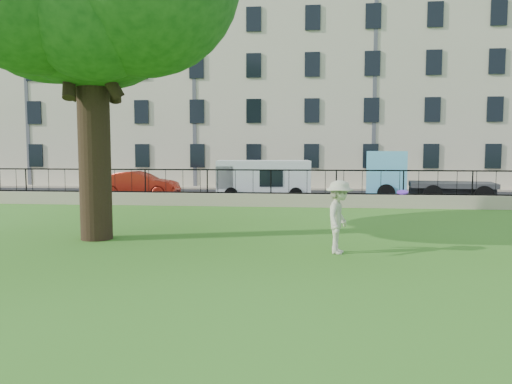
# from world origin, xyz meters

# --- Properties ---
(ground) EXTENTS (120.00, 120.00, 0.00)m
(ground) POSITION_xyz_m (0.00, 0.00, 0.00)
(ground) COLOR #346B19
(ground) RESTS_ON ground
(retaining_wall) EXTENTS (50.00, 0.40, 0.60)m
(retaining_wall) POSITION_xyz_m (0.00, 12.00, 0.30)
(retaining_wall) COLOR tan
(retaining_wall) RESTS_ON ground
(iron_railing) EXTENTS (50.00, 0.05, 1.13)m
(iron_railing) POSITION_xyz_m (0.00, 12.00, 1.15)
(iron_railing) COLOR black
(iron_railing) RESTS_ON retaining_wall
(street) EXTENTS (60.00, 9.00, 0.01)m
(street) POSITION_xyz_m (0.00, 16.70, 0.01)
(street) COLOR black
(street) RESTS_ON ground
(sidewalk) EXTENTS (60.00, 1.40, 0.12)m
(sidewalk) POSITION_xyz_m (0.00, 21.90, 0.06)
(sidewalk) COLOR tan
(sidewalk) RESTS_ON ground
(building_row) EXTENTS (56.40, 10.40, 13.80)m
(building_row) POSITION_xyz_m (0.00, 27.57, 6.92)
(building_row) COLOR beige
(building_row) RESTS_ON ground
(man) EXTENTS (0.98, 1.36, 1.89)m
(man) POSITION_xyz_m (2.50, 1.81, 0.95)
(man) COLOR beige
(man) RESTS_ON ground
(frisbee) EXTENTS (0.35, 0.34, 0.12)m
(frisbee) POSITION_xyz_m (4.00, 1.44, 1.63)
(frisbee) COLOR #6623C6
(red_sedan) EXTENTS (4.36, 1.58, 1.43)m
(red_sedan) POSITION_xyz_m (-7.48, 15.40, 0.71)
(red_sedan) COLOR #A72214
(red_sedan) RESTS_ON street
(white_van) EXTENTS (5.07, 2.38, 2.06)m
(white_van) POSITION_xyz_m (-0.66, 15.40, 1.03)
(white_van) COLOR white
(white_van) RESTS_ON street
(blue_truck) EXTENTS (6.33, 2.97, 2.55)m
(blue_truck) POSITION_xyz_m (7.82, 15.40, 1.28)
(blue_truck) COLOR #62BBE6
(blue_truck) RESTS_ON street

